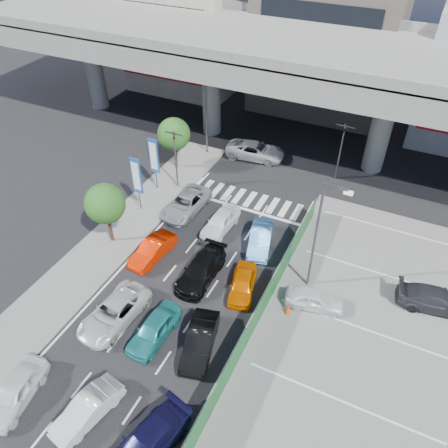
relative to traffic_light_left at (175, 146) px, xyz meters
The scene contains 31 objects.
ground 14.07m from the traffic_light_left, 62.68° to the right, with size 120.00×120.00×0.00m, color black.
parking_lot 20.28m from the traffic_light_left, 30.17° to the right, with size 12.00×28.00×0.06m, color slate.
sidewalk_left 8.93m from the traffic_light_left, 95.71° to the right, with size 4.00×30.00×0.12m, color slate.
fence_run 16.20m from the traffic_light_left, 43.73° to the right, with size 0.16×22.00×1.80m, color #1F5B2A, non-canonical shape.
expressway 12.72m from the traffic_light_left, 58.20° to the left, with size 64.00×14.00×10.75m.
building_west 22.39m from the traffic_light_left, 116.14° to the left, with size 12.00×10.90×13.00m.
building_center 22.15m from the traffic_light_left, 73.53° to the left, with size 14.00×10.90×15.00m.
traffic_light_left is the anchor object (origin of this frame).
traffic_light_right 13.63m from the traffic_light_left, 30.89° to the left, with size 1.60×1.24×5.20m.
street_lamp_right 14.68m from the traffic_light_left, 24.16° to the right, with size 1.65×0.22×8.00m.
street_lamp_left 6.06m from the traffic_light_left, 91.20° to the left, with size 1.65×0.22×8.00m.
signboard_near 4.22m from the traffic_light_left, 104.02° to the right, with size 0.80×0.14×4.70m.
signboard_far 1.93m from the traffic_light_left, 144.30° to the right, with size 0.80×0.14×4.70m.
tree_near 8.06m from the traffic_light_left, 95.71° to the right, with size 2.80×2.80×4.80m.
tree_far 3.02m from the traffic_light_left, 122.62° to the left, with size 2.80×2.80×4.80m.
van_white_back_left 20.35m from the traffic_light_left, 83.69° to the right, with size 1.63×4.05×1.38m, color white.
hatch_white_back_mid 20.36m from the traffic_light_left, 72.40° to the right, with size 1.35×3.86×1.27m, color white.
minivan_navy_back 21.81m from the traffic_light_left, 63.59° to the right, with size 1.93×4.76×1.38m, color black.
sedan_white_mid_left 14.59m from the traffic_light_left, 74.96° to the right, with size 2.29×4.97×1.38m, color silver.
taxi_teal_mid 15.52m from the traffic_light_left, 64.77° to the right, with size 1.63×4.05×1.38m, color teal.
hatch_black_mid_right 16.50m from the traffic_light_left, 55.32° to the right, with size 1.46×4.19×1.38m, color black.
taxi_orange_left 9.20m from the traffic_light_left, 71.21° to the right, with size 1.40×4.01×1.32m, color red.
sedan_black_mid 11.24m from the traffic_light_left, 51.56° to the right, with size 1.93×4.76×1.38m, color black.
taxi_orange_right 13.14m from the traffic_light_left, 40.87° to the right, with size 1.50×3.72×1.27m, color #DC6700.
wagon_silver_front_left 4.72m from the traffic_light_left, 48.85° to the right, with size 2.29×4.97×1.38m, color #9C9DA3.
sedan_white_front_mid 7.36m from the traffic_light_left, 30.96° to the right, with size 1.63×4.05×1.38m, color white.
kei_truck_front_right 10.36m from the traffic_light_left, 23.14° to the right, with size 1.46×4.19×1.38m, color #5095DB.
crossing_wagon_silver 8.86m from the traffic_light_left, 60.39° to the left, with size 2.47×5.36×1.49m, color #B5B8BD.
parked_sedan_white 16.35m from the traffic_light_left, 28.30° to the right, with size 1.46×3.62×1.23m, color white.
parked_sedan_dgrey 21.52m from the traffic_light_left, 12.19° to the right, with size 1.90×4.67×1.36m, color #2B2B30.
traffic_cone 15.96m from the traffic_light_left, 34.46° to the right, with size 0.40×0.40×0.78m, color #DD420C.
Camera 1 is at (10.46, -13.79, 21.23)m, focal length 35.00 mm.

